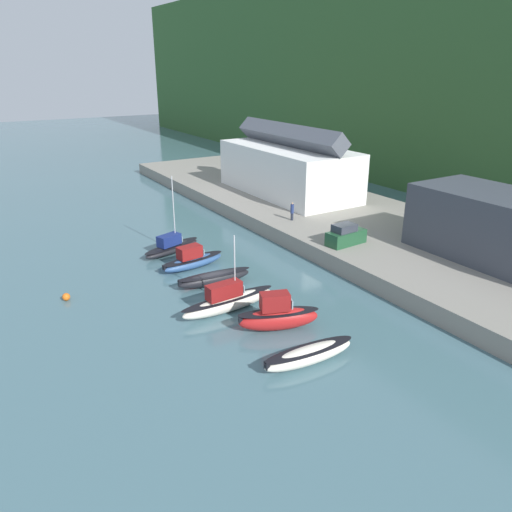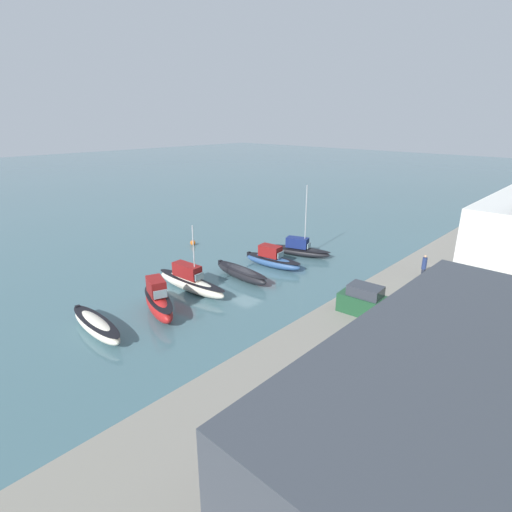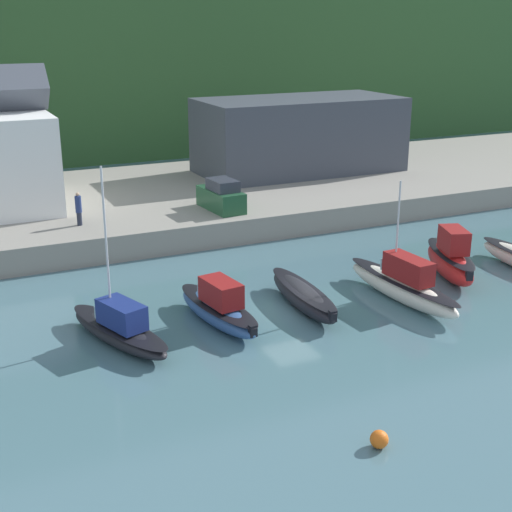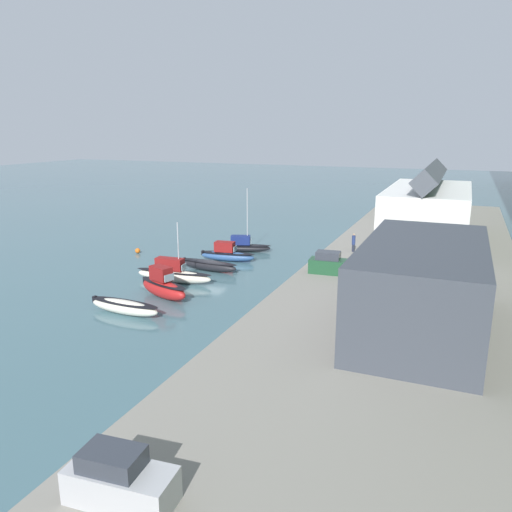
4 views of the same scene
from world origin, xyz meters
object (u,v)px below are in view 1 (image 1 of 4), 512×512
Objects in this scene: person_on_quay at (292,211)px; moored_boat_5 at (309,355)px; moored_boat_4 at (278,316)px; moored_boat_1 at (192,260)px; parked_car_0 at (346,236)px; moored_boat_3 at (228,301)px; mooring_buoy_0 at (66,297)px; moored_boat_0 at (172,246)px; moored_boat_2 at (214,278)px.

moored_boat_5 is at bearing -32.91° from person_on_quay.
person_on_quay reaches higher than moored_boat_4.
parked_car_0 is at bearing 59.18° from moored_boat_1.
moored_boat_3 is at bearing -139.19° from moored_boat_4.
moored_boat_1 is 9.99m from moored_boat_3.
moored_boat_5 reaches higher than mooring_buoy_0.
moored_boat_3 is 16.16m from parked_car_0.
moored_boat_3 is 4.94m from moored_boat_4.
moored_boat_2 is (9.66, 0.14, -0.11)m from moored_boat_0.
moored_boat_1 is at bearing -176.02° from moored_boat_2.
mooring_buoy_0 is at bearing -117.19° from moored_boat_4.
moored_boat_1 is 12.24m from mooring_buoy_0.
moored_boat_2 is at bearing -7.33° from moored_boat_1.
mooring_buoy_0 is at bearing -82.51° from moored_boat_0.
moored_boat_4 is at bearing 42.99° from mooring_buoy_0.
mooring_buoy_0 is (1.01, -12.18, -0.51)m from moored_boat_1.
parked_car_0 reaches higher than moored_boat_1.
moored_boat_0 is 12.46× the size of mooring_buoy_0.
moored_boat_4 is at bearing 5.74° from moored_boat_2.
moored_boat_1 is 1.08× the size of moored_boat_4.
moored_boat_1 is 19.40m from moored_boat_5.
moored_boat_4 is (9.80, 0.36, 0.48)m from moored_boat_2.
moored_boat_5 is 19.88m from parked_car_0.
moored_boat_4 is at bearing -37.93° from person_on_quay.
moored_boat_4 reaches higher than moored_boat_2.
moored_boat_5 reaches higher than moored_boat_2.
person_on_quay reaches higher than moored_boat_2.
moored_boat_3 is at bearing -171.70° from moored_boat_5.
moored_boat_5 is at bearing 2.00° from moored_boat_2.
parked_car_0 is (6.08, 14.23, 1.77)m from moored_boat_1.
moored_boat_4 is (4.61, 1.77, 0.19)m from moored_boat_3.
moored_boat_0 reaches higher than parked_car_0.
moored_boat_4 is 1.49× the size of parked_car_0.
moored_boat_5 is at bearing 32.67° from mooring_buoy_0.
moored_boat_5 is at bearing 2.45° from moored_boat_3.
moored_boat_0 is 1.27× the size of moored_boat_4.
moored_boat_1 is 0.80× the size of moored_boat_3.
person_on_quay is (-18.07, 14.08, 1.67)m from moored_boat_4.
moored_boat_0 is 1.18× the size of moored_boat_1.
parked_car_0 reaches higher than moored_boat_2.
moored_boat_1 reaches higher than moored_boat_2.
moored_boat_1 is 1.61× the size of parked_car_0.
moored_boat_2 is 1.65× the size of parked_car_0.
moored_boat_0 is at bearing 171.66° from moored_boat_3.
moored_boat_1 reaches higher than moored_boat_5.
moored_boat_0 is 1.89× the size of parked_car_0.
moored_boat_0 reaches higher than moored_boat_2.
parked_car_0 is (-8.41, 13.84, 1.49)m from moored_boat_4.
person_on_quay is 27.16m from mooring_buoy_0.
moored_boat_2 is 1.11× the size of moored_boat_4.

